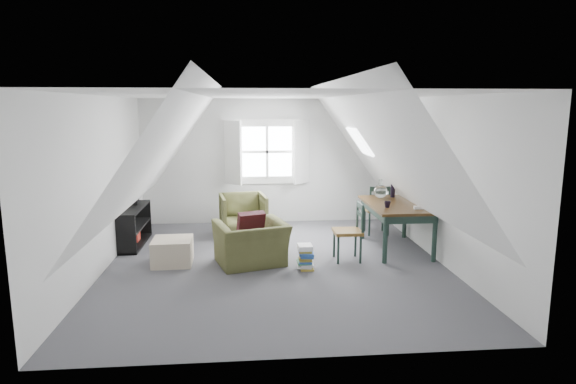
{
  "coord_description": "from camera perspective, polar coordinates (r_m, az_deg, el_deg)",
  "views": [
    {
      "loc": [
        -0.44,
        -6.92,
        2.35
      ],
      "look_at": [
        0.23,
        0.6,
        1.0
      ],
      "focal_mm": 30.0,
      "sensor_mm": 36.0,
      "label": 1
    }
  ],
  "objects": [
    {
      "name": "media_shelf",
      "position": [
        8.65,
        -18.14,
        -4.11
      ],
      "size": [
        0.43,
        1.28,
        0.66
      ],
      "rotation": [
        0.0,
        0.0,
        0.05
      ],
      "color": "black",
      "rests_on": "floor"
    },
    {
      "name": "skylight",
      "position": [
        8.48,
        8.52,
        5.93
      ],
      "size": [
        0.35,
        0.75,
        0.47
      ],
      "primitive_type": "cube",
      "rotation": [
        0.0,
        0.95,
        0.0
      ],
      "color": "white",
      "rests_on": "slope_right"
    },
    {
      "name": "floor",
      "position": [
        7.32,
        -1.42,
        -8.59
      ],
      "size": [
        5.5,
        5.5,
        0.0
      ],
      "primitive_type": "plane",
      "color": "#46464B",
      "rests_on": "ground"
    },
    {
      "name": "ottoman",
      "position": [
        7.5,
        -13.52,
        -6.86
      ],
      "size": [
        0.59,
        0.59,
        0.39
      ],
      "primitive_type": "cube",
      "rotation": [
        0.0,
        0.0,
        0.02
      ],
      "color": "#B8A88F",
      "rests_on": "floor"
    },
    {
      "name": "dining_chair_near",
      "position": [
        7.46,
        7.33,
        -4.56
      ],
      "size": [
        0.42,
        0.42,
        0.9
      ],
      "rotation": [
        0.0,
        0.0,
        -1.68
      ],
      "color": "brown",
      "rests_on": "floor"
    },
    {
      "name": "armchair_far",
      "position": [
        9.04,
        -5.29,
        -4.98
      ],
      "size": [
        0.92,
        0.94,
        0.76
      ],
      "primitive_type": "imported",
      "rotation": [
        0.0,
        0.0,
        0.15
      ],
      "color": "#494B25",
      "rests_on": "floor"
    },
    {
      "name": "dining_table",
      "position": [
        8.11,
        12.74,
        -2.04
      ],
      "size": [
        0.93,
        1.56,
        0.78
      ],
      "rotation": [
        0.0,
        0.0,
        0.06
      ],
      "color": "#33200D",
      "rests_on": "floor"
    },
    {
      "name": "dormer_window",
      "position": [
        9.65,
        -2.49,
        4.77
      ],
      "size": [
        1.71,
        0.35,
        1.3
      ],
      "color": "white",
      "rests_on": "wall_back"
    },
    {
      "name": "slope_left",
      "position": [
        7.03,
        -14.25,
        5.14
      ],
      "size": [
        3.19,
        5.5,
        4.48
      ],
      "primitive_type": "plane",
      "rotation": [
        0.0,
        2.19,
        0.0
      ],
      "color": "white",
      "rests_on": "wall_left"
    },
    {
      "name": "wall_back",
      "position": [
        9.74,
        -2.5,
        3.64
      ],
      "size": [
        5.0,
        0.0,
        5.0
      ],
      "primitive_type": "plane",
      "rotation": [
        1.57,
        0.0,
        0.0
      ],
      "color": "silver",
      "rests_on": "ground"
    },
    {
      "name": "wall_right",
      "position": [
        7.6,
        17.71,
        1.33
      ],
      "size": [
        0.0,
        5.5,
        5.5
      ],
      "primitive_type": "plane",
      "rotation": [
        1.57,
        0.0,
        -1.57
      ],
      "color": "silver",
      "rests_on": "ground"
    },
    {
      "name": "demijohn",
      "position": [
        8.44,
        10.91,
        0.15
      ],
      "size": [
        0.23,
        0.23,
        0.33
      ],
      "rotation": [
        0.0,
        0.0,
        -0.14
      ],
      "color": "silver",
      "rests_on": "dining_table"
    },
    {
      "name": "magazine_stack",
      "position": [
        7.08,
        2.11,
        -7.7
      ],
      "size": [
        0.27,
        0.32,
        0.36
      ],
      "rotation": [
        0.0,
        0.0,
        -0.3
      ],
      "color": "#B29933",
      "rests_on": "floor"
    },
    {
      "name": "wall_left",
      "position": [
        7.3,
        -21.44,
        0.77
      ],
      "size": [
        0.0,
        5.5,
        5.5
      ],
      "primitive_type": "plane",
      "rotation": [
        1.57,
        0.0,
        1.57
      ],
      "color": "silver",
      "rests_on": "ground"
    },
    {
      "name": "vase_twigs",
      "position": [
        8.61,
        12.33,
        0.29
      ],
      "size": [
        0.08,
        0.09,
        0.61
      ],
      "rotation": [
        0.0,
        0.0,
        -0.01
      ],
      "color": "black",
      "rests_on": "dining_table"
    },
    {
      "name": "wall_front",
      "position": [
        4.33,
        0.85,
        -4.55
      ],
      "size": [
        5.0,
        0.0,
        5.0
      ],
      "primitive_type": "plane",
      "rotation": [
        -1.57,
        0.0,
        0.0
      ],
      "color": "silver",
      "rests_on": "ground"
    },
    {
      "name": "electronics_box",
      "position": [
        8.84,
        -17.88,
        -0.88
      ],
      "size": [
        0.18,
        0.24,
        0.19
      ],
      "primitive_type": "cube",
      "rotation": [
        0.0,
        0.0,
        0.07
      ],
      "color": "black",
      "rests_on": "media_shelf"
    },
    {
      "name": "throw_pillow",
      "position": [
        7.34,
        -4.43,
        -3.9
      ],
      "size": [
        0.46,
        0.36,
        0.43
      ],
      "primitive_type": "cube",
      "rotation": [
        0.31,
        0.0,
        0.33
      ],
      "color": "#3A0F16",
      "rests_on": "armchair_near"
    },
    {
      "name": "paper_box",
      "position": [
        7.73,
        15.2,
        -1.79
      ],
      "size": [
        0.14,
        0.1,
        0.04
      ],
      "primitive_type": "cube",
      "rotation": [
        0.0,
        0.0,
        -0.11
      ],
      "color": "white",
      "rests_on": "dining_table"
    },
    {
      "name": "cup",
      "position": [
        7.73,
        11.68,
        -1.81
      ],
      "size": [
        0.11,
        0.11,
        0.1
      ],
      "primitive_type": "imported",
      "rotation": [
        0.0,
        0.0,
        0.07
      ],
      "color": "black",
      "rests_on": "dining_table"
    },
    {
      "name": "dining_chair_far",
      "position": [
        9.05,
        10.52,
        -1.94
      ],
      "size": [
        0.43,
        0.43,
        0.92
      ],
      "rotation": [
        0.0,
        0.0,
        3.52
      ],
      "color": "brown",
      "rests_on": "floor"
    },
    {
      "name": "ceiling",
      "position": [
        6.93,
        -1.52,
        11.38
      ],
      "size": [
        5.5,
        5.5,
        0.0
      ],
      "primitive_type": "plane",
      "rotation": [
        3.14,
        0.0,
        0.0
      ],
      "color": "white",
      "rests_on": "wall_back"
    },
    {
      "name": "armchair_near",
      "position": [
        7.36,
        -4.36,
        -8.52
      ],
      "size": [
        1.21,
        1.12,
        0.65
      ],
      "primitive_type": "imported",
      "rotation": [
        0.0,
        0.0,
        3.43
      ],
      "color": "#494B25",
      "rests_on": "floor"
    },
    {
      "name": "slope_right",
      "position": [
        7.22,
        10.94,
        5.39
      ],
      "size": [
        3.19,
        5.5,
        4.48
      ],
      "primitive_type": "plane",
      "rotation": [
        0.0,
        -2.19,
        0.0
      ],
      "color": "white",
      "rests_on": "wall_right"
    }
  ]
}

